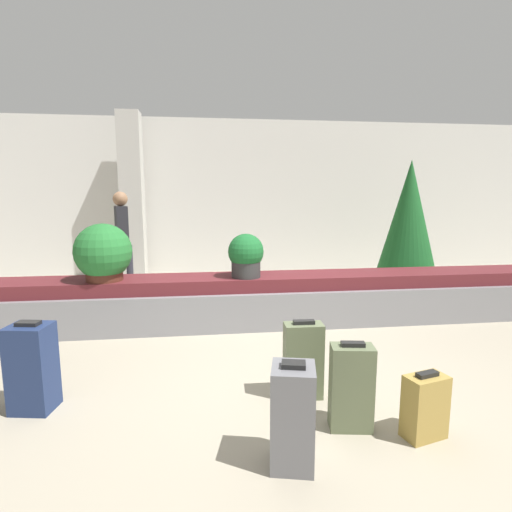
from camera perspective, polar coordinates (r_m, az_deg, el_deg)
The scene contains 13 objects.
ground_plane at distance 3.92m, azimuth 2.85°, elevation -16.27°, with size 18.00×18.00×0.00m, color #9E937F.
back_wall at distance 8.59m, azimuth -3.09°, elevation 8.43°, with size 18.00×0.06×3.20m.
carousel at distance 5.19m, azimuth 0.00°, elevation -6.37°, with size 8.78×0.76×0.63m.
pillar at distance 8.17m, azimuth -17.26°, elevation 8.03°, with size 0.42×0.42×3.20m.
suitcase_0 at distance 3.05m, azimuth 13.45°, elevation -17.76°, with size 0.32×0.22×0.64m.
suitcase_1 at distance 3.14m, azimuth 22.99°, elevation -19.17°, with size 0.32×0.23×0.47m.
suitcase_2 at distance 3.62m, azimuth -29.34°, elevation -13.72°, with size 0.34×0.30×0.71m.
suitcase_3 at distance 3.40m, azimuth 6.75°, elevation -14.57°, with size 0.32×0.18×0.66m.
suitcase_4 at distance 2.63m, azimuth 5.27°, elevation -21.81°, with size 0.32×0.32×0.67m.
potted_plant_0 at distance 5.08m, azimuth -20.98°, elevation 0.32°, with size 0.67×0.67×0.69m.
potted_plant_1 at distance 4.96m, azimuth -1.45°, elevation 0.06°, with size 0.45×0.45×0.55m.
traveler_0 at distance 7.00m, azimuth -18.60°, elevation 3.13°, with size 0.31×0.36×1.70m.
decorated_tree at distance 7.23m, azimuth 20.94°, elevation 4.62°, with size 1.06×1.06×2.23m.
Camera 1 is at (-0.64, -3.49, 1.66)m, focal length 28.00 mm.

